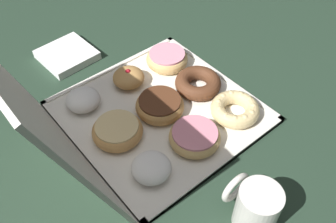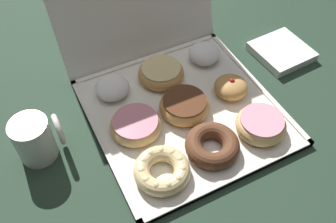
{
  "view_description": "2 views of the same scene",
  "coord_description": "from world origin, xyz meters",
  "px_view_note": "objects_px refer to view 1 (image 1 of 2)",
  "views": [
    {
      "loc": [
        -0.49,
        0.38,
        0.67
      ],
      "look_at": [
        -0.03,
        0.0,
        0.04
      ],
      "focal_mm": 39.49,
      "sensor_mm": 36.0,
      "label": 1
    },
    {
      "loc": [
        -0.29,
        -0.49,
        0.68
      ],
      "look_at": [
        -0.04,
        0.0,
        0.03
      ],
      "focal_mm": 39.75,
      "sensor_mm": 36.0,
      "label": 2
    }
  ],
  "objects_px": {
    "cruller_donut_0": "(235,109)",
    "powdered_filled_donut_8": "(83,100)",
    "donut_box": "(160,112)",
    "powdered_filled_donut_6": "(151,168)",
    "pink_frosted_donut_2": "(167,59)",
    "coffee_mug": "(255,207)",
    "pink_frosted_donut_3": "(195,136)",
    "glazed_ring_donut_7": "(117,130)",
    "napkin_stack": "(67,55)",
    "chocolate_cake_ring_donut_1": "(198,83)",
    "chocolate_frosted_donut_4": "(160,107)",
    "jelly_filled_donut_5": "(129,77)"
  },
  "relations": [
    {
      "from": "pink_frosted_donut_2",
      "to": "powdered_filled_donut_6",
      "type": "xyz_separation_m",
      "value": [
        -0.25,
        0.25,
        0.0
      ]
    },
    {
      "from": "powdered_filled_donut_8",
      "to": "napkin_stack",
      "type": "relative_size",
      "value": 0.6
    },
    {
      "from": "donut_box",
      "to": "powdered_filled_donut_6",
      "type": "relative_size",
      "value": 5.06
    },
    {
      "from": "donut_box",
      "to": "powdered_filled_donut_8",
      "type": "relative_size",
      "value": 5.11
    },
    {
      "from": "donut_box",
      "to": "coffee_mug",
      "type": "relative_size",
      "value": 4.12
    },
    {
      "from": "pink_frosted_donut_3",
      "to": "jelly_filled_donut_5",
      "type": "bearing_deg",
      "value": -0.2
    },
    {
      "from": "pink_frosted_donut_2",
      "to": "powdered_filled_donut_8",
      "type": "bearing_deg",
      "value": 88.55
    },
    {
      "from": "jelly_filled_donut_5",
      "to": "glazed_ring_donut_7",
      "type": "height_order",
      "value": "jelly_filled_donut_5"
    },
    {
      "from": "jelly_filled_donut_5",
      "to": "powdered_filled_donut_8",
      "type": "relative_size",
      "value": 0.99
    },
    {
      "from": "coffee_mug",
      "to": "napkin_stack",
      "type": "distance_m",
      "value": 0.67
    },
    {
      "from": "powdered_filled_donut_8",
      "to": "chocolate_frosted_donut_4",
      "type": "bearing_deg",
      "value": -136.21
    },
    {
      "from": "donut_box",
      "to": "chocolate_cake_ring_donut_1",
      "type": "bearing_deg",
      "value": -90.55
    },
    {
      "from": "cruller_donut_0",
      "to": "chocolate_cake_ring_donut_1",
      "type": "xyz_separation_m",
      "value": [
        0.12,
        0.01,
        0.0
      ]
    },
    {
      "from": "pink_frosted_donut_2",
      "to": "powdered_filled_donut_6",
      "type": "bearing_deg",
      "value": 135.07
    },
    {
      "from": "chocolate_frosted_donut_4",
      "to": "jelly_filled_donut_5",
      "type": "bearing_deg",
      "value": -2.1
    },
    {
      "from": "glazed_ring_donut_7",
      "to": "napkin_stack",
      "type": "relative_size",
      "value": 0.84
    },
    {
      "from": "cruller_donut_0",
      "to": "napkin_stack",
      "type": "xyz_separation_m",
      "value": [
        0.46,
        0.2,
        -0.02
      ]
    },
    {
      "from": "donut_box",
      "to": "glazed_ring_donut_7",
      "type": "height_order",
      "value": "glazed_ring_donut_7"
    },
    {
      "from": "chocolate_frosted_donut_4",
      "to": "powdered_filled_donut_6",
      "type": "distance_m",
      "value": 0.18
    },
    {
      "from": "donut_box",
      "to": "napkin_stack",
      "type": "xyz_separation_m",
      "value": [
        0.34,
        0.07,
        0.01
      ]
    },
    {
      "from": "napkin_stack",
      "to": "glazed_ring_donut_7",
      "type": "bearing_deg",
      "value": 170.28
    },
    {
      "from": "pink_frosted_donut_3",
      "to": "coffee_mug",
      "type": "bearing_deg",
      "value": 168.1
    },
    {
      "from": "chocolate_cake_ring_donut_1",
      "to": "pink_frosted_donut_3",
      "type": "height_order",
      "value": "chocolate_cake_ring_donut_1"
    },
    {
      "from": "pink_frosted_donut_2",
      "to": "pink_frosted_donut_3",
      "type": "bearing_deg",
      "value": 153.3
    },
    {
      "from": "cruller_donut_0",
      "to": "coffee_mug",
      "type": "relative_size",
      "value": 1.14
    },
    {
      "from": "donut_box",
      "to": "cruller_donut_0",
      "type": "bearing_deg",
      "value": -133.17
    },
    {
      "from": "chocolate_frosted_donut_4",
      "to": "powdered_filled_donut_6",
      "type": "bearing_deg",
      "value": 135.04
    },
    {
      "from": "pink_frosted_donut_2",
      "to": "coffee_mug",
      "type": "relative_size",
      "value": 1.11
    },
    {
      "from": "pink_frosted_donut_2",
      "to": "coffee_mug",
      "type": "xyz_separation_m",
      "value": [
        -0.46,
        0.17,
        0.02
      ]
    },
    {
      "from": "pink_frosted_donut_2",
      "to": "jelly_filled_donut_5",
      "type": "distance_m",
      "value": 0.12
    },
    {
      "from": "cruller_donut_0",
      "to": "napkin_stack",
      "type": "distance_m",
      "value": 0.5
    },
    {
      "from": "chocolate_cake_ring_donut_1",
      "to": "glazed_ring_donut_7",
      "type": "xyz_separation_m",
      "value": [
        0.0,
        0.25,
        0.0
      ]
    },
    {
      "from": "pink_frosted_donut_3",
      "to": "coffee_mug",
      "type": "distance_m",
      "value": 0.21
    },
    {
      "from": "chocolate_frosted_donut_4",
      "to": "cruller_donut_0",
      "type": "bearing_deg",
      "value": -131.67
    },
    {
      "from": "chocolate_cake_ring_donut_1",
      "to": "powdered_filled_donut_8",
      "type": "xyz_separation_m",
      "value": [
        0.13,
        0.26,
        0.0
      ]
    },
    {
      "from": "glazed_ring_donut_7",
      "to": "coffee_mug",
      "type": "relative_size",
      "value": 1.13
    },
    {
      "from": "powdered_filled_donut_8",
      "to": "coffee_mug",
      "type": "distance_m",
      "value": 0.47
    },
    {
      "from": "cruller_donut_0",
      "to": "powdered_filled_donut_6",
      "type": "bearing_deg",
      "value": 91.43
    },
    {
      "from": "powdered_filled_donut_8",
      "to": "cruller_donut_0",
      "type": "bearing_deg",
      "value": -134.0
    },
    {
      "from": "pink_frosted_donut_2",
      "to": "coffee_mug",
      "type": "distance_m",
      "value": 0.49
    },
    {
      "from": "cruller_donut_0",
      "to": "powdered_filled_donut_8",
      "type": "height_order",
      "value": "powdered_filled_donut_8"
    },
    {
      "from": "chocolate_cake_ring_donut_1",
      "to": "jelly_filled_donut_5",
      "type": "bearing_deg",
      "value": 43.53
    },
    {
      "from": "pink_frosted_donut_3",
      "to": "powdered_filled_donut_8",
      "type": "relative_size",
      "value": 1.41
    },
    {
      "from": "chocolate_cake_ring_donut_1",
      "to": "chocolate_frosted_donut_4",
      "type": "relative_size",
      "value": 1.01
    },
    {
      "from": "powdered_filled_donut_6",
      "to": "glazed_ring_donut_7",
      "type": "xyz_separation_m",
      "value": [
        0.13,
        -0.0,
        -0.0
      ]
    },
    {
      "from": "donut_box",
      "to": "pink_frosted_donut_2",
      "type": "relative_size",
      "value": 3.72
    },
    {
      "from": "pink_frosted_donut_3",
      "to": "coffee_mug",
      "type": "height_order",
      "value": "coffee_mug"
    },
    {
      "from": "glazed_ring_donut_7",
      "to": "chocolate_frosted_donut_4",
      "type": "bearing_deg",
      "value": -93.5
    },
    {
      "from": "glazed_ring_donut_7",
      "to": "pink_frosted_donut_2",
      "type": "bearing_deg",
      "value": -63.95
    },
    {
      "from": "pink_frosted_donut_2",
      "to": "chocolate_frosted_donut_4",
      "type": "height_order",
      "value": "same"
    }
  ]
}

